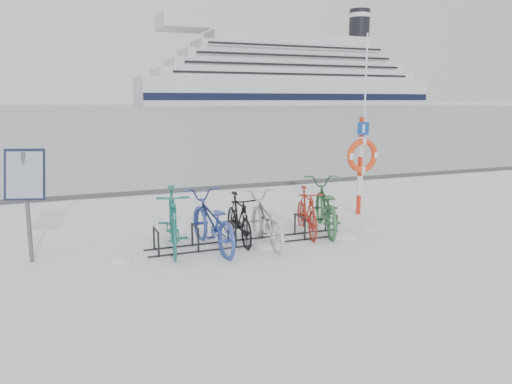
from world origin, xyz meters
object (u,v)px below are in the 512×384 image
cruise_ferry (287,79)px  bike_rack (250,234)px  info_board (25,182)px  lifebuoy_station (362,156)px

cruise_ferry → bike_rack: bearing=-115.3°
info_board → cruise_ferry: size_ratio=0.01×
info_board → lifebuoy_station: size_ratio=0.46×
bike_rack → lifebuoy_station: 3.82m
bike_rack → cruise_ferry: cruise_ferry is taller
bike_rack → lifebuoy_station: (3.36, 1.31, 1.24)m
lifebuoy_station → cruise_ferry: 247.93m
info_board → cruise_ferry: (110.93, 225.89, 12.16)m
bike_rack → info_board: bearing=175.7°
info_board → lifebuoy_station: (7.23, 1.02, 0.03)m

